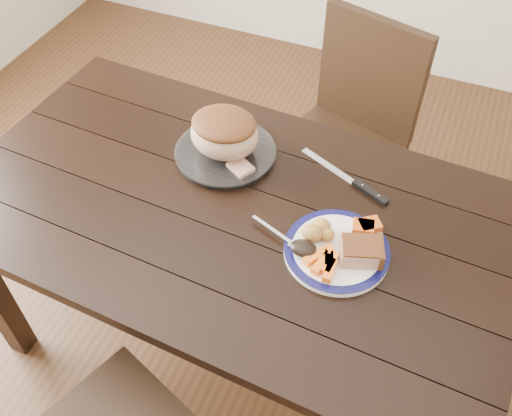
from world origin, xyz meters
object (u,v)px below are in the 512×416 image
at_px(dining_table, 234,228).
at_px(roast_joint, 224,135).
at_px(pork_slice, 361,252).
at_px(dinner_plate, 337,251).
at_px(fork, 282,236).
at_px(carving_knife, 359,185).
at_px(serving_platter, 225,153).
at_px(chair_far, 349,127).

bearing_deg(dining_table, roast_joint, 120.08).
xyz_separation_m(dining_table, pork_slice, (0.38, -0.05, 0.14)).
distance_m(dinner_plate, fork, 0.15).
relative_size(pork_slice, roast_joint, 0.49).
bearing_deg(carving_knife, pork_slice, -50.79).
relative_size(serving_platter, carving_knife, 1.00).
xyz_separation_m(dinner_plate, serving_platter, (-0.43, 0.23, 0.00)).
relative_size(chair_far, roast_joint, 4.49).
height_order(dinner_plate, serving_platter, serving_platter).
relative_size(serving_platter, pork_slice, 2.94).
bearing_deg(chair_far, carving_knife, 123.16).
xyz_separation_m(roast_joint, carving_knife, (0.42, 0.03, -0.08)).
relative_size(fork, carving_knife, 0.57).
bearing_deg(carving_knife, chair_far, 130.40).
distance_m(serving_platter, pork_slice, 0.54).
distance_m(dining_table, serving_platter, 0.24).
xyz_separation_m(chair_far, pork_slice, (0.23, -0.78, 0.27)).
bearing_deg(chair_far, dinner_plate, 118.60).
bearing_deg(pork_slice, carving_knife, 105.56).
bearing_deg(pork_slice, chair_far, 106.36).
bearing_deg(roast_joint, chair_far, 64.77).
relative_size(chair_far, serving_platter, 3.09).
bearing_deg(carving_knife, dining_table, -121.53).
bearing_deg(chair_far, serving_platter, 81.17).
distance_m(dinner_plate, roast_joint, 0.49).
bearing_deg(carving_knife, fork, -92.70).
height_order(dining_table, roast_joint, roast_joint).
xyz_separation_m(pork_slice, carving_knife, (-0.07, 0.26, -0.04)).
distance_m(dining_table, fork, 0.21).
xyz_separation_m(chair_far, carving_knife, (0.16, -0.52, 0.23)).
bearing_deg(fork, roast_joint, 158.25).
relative_size(dinner_plate, pork_slice, 2.71).
xyz_separation_m(dinner_plate, fork, (-0.15, -0.02, 0.01)).
bearing_deg(roast_joint, carving_knife, 3.88).
height_order(dinner_plate, pork_slice, pork_slice).
xyz_separation_m(dining_table, chair_far, (0.15, 0.73, -0.13)).
height_order(dining_table, fork, fork).
distance_m(roast_joint, carving_knife, 0.42).
bearing_deg(chair_far, roast_joint, 81.17).
height_order(serving_platter, pork_slice, pork_slice).
relative_size(chair_far, pork_slice, 9.08).
distance_m(dining_table, roast_joint, 0.28).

